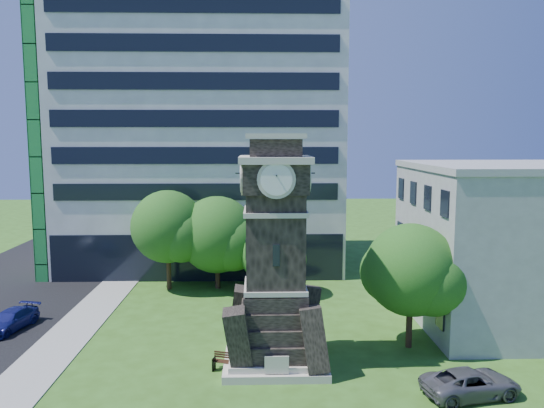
{
  "coord_description": "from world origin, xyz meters",
  "views": [
    {
      "loc": [
        2.12,
        -25.33,
        11.97
      ],
      "look_at": [
        2.98,
        7.61,
        7.9
      ],
      "focal_mm": 35.0,
      "sensor_mm": 36.0,
      "label": 1
    }
  ],
  "objects_px": {
    "park_bench": "(230,361)",
    "car_east_lot": "(471,383)",
    "car_street_north": "(10,320)",
    "clock_tower": "(275,266)"
  },
  "relations": [
    {
      "from": "park_bench",
      "to": "car_east_lot",
      "type": "bearing_deg",
      "value": 1.04
    },
    {
      "from": "car_street_north",
      "to": "car_east_lot",
      "type": "bearing_deg",
      "value": -7.14
    },
    {
      "from": "clock_tower",
      "to": "park_bench",
      "type": "distance_m",
      "value": 5.44
    },
    {
      "from": "clock_tower",
      "to": "car_east_lot",
      "type": "xyz_separation_m",
      "value": [
        9.02,
        -4.09,
        -4.64
      ]
    },
    {
      "from": "clock_tower",
      "to": "park_bench",
      "type": "relative_size",
      "value": 7.0
    },
    {
      "from": "clock_tower",
      "to": "park_bench",
      "type": "bearing_deg",
      "value": -158.77
    },
    {
      "from": "clock_tower",
      "to": "car_street_north",
      "type": "distance_m",
      "value": 17.96
    },
    {
      "from": "clock_tower",
      "to": "car_street_north",
      "type": "bearing_deg",
      "value": 162.33
    },
    {
      "from": "clock_tower",
      "to": "car_street_north",
      "type": "xyz_separation_m",
      "value": [
        -16.53,
        5.27,
        -4.66
      ]
    },
    {
      "from": "car_street_north",
      "to": "clock_tower",
      "type": "bearing_deg",
      "value": -4.69
    }
  ]
}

